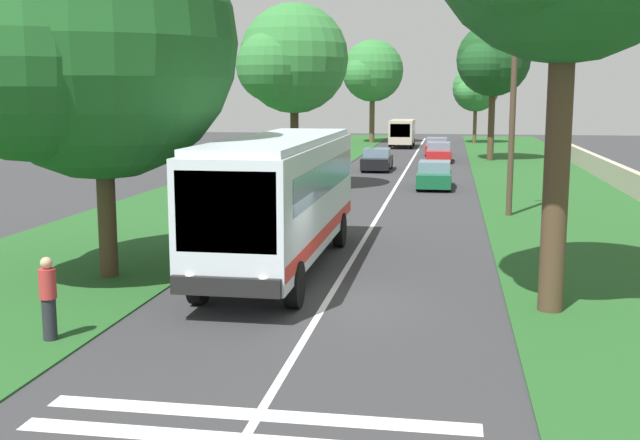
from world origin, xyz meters
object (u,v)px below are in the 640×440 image
at_px(pedestrian, 48,298).
at_px(coach_bus, 282,194).
at_px(trailing_car_0, 434,176).
at_px(trailing_car_1, 377,160).
at_px(utility_pole, 513,100).
at_px(trailing_minibus_0, 402,131).
at_px(roadside_tree_left_2, 371,73).
at_px(roadside_tree_right_1, 475,89).
at_px(trailing_car_2, 439,153).
at_px(roadside_tree_right_0, 492,62).
at_px(trailing_car_3, 437,147).
at_px(roadside_tree_left_0, 91,50).
at_px(roadside_tree_left_1, 291,61).

bearing_deg(pedestrian, coach_bus, -23.87).
bearing_deg(coach_bus, trailing_car_0, -10.83).
bearing_deg(trailing_car_1, trailing_car_0, -156.98).
bearing_deg(pedestrian, utility_pole, -29.42).
xyz_separation_m(trailing_car_0, trailing_minibus_0, (31.40, 3.64, 0.88)).
distance_m(roadside_tree_left_2, roadside_tree_right_1, 10.43).
bearing_deg(trailing_car_0, coach_bus, 169.17).
height_order(trailing_car_2, roadside_tree_right_0, roadside_tree_right_0).
distance_m(trailing_car_0, roadside_tree_right_1, 39.01).
height_order(trailing_car_0, roadside_tree_right_0, roadside_tree_right_0).
height_order(roadside_tree_right_0, pedestrian, roadside_tree_right_0).
distance_m(trailing_car_1, trailing_car_3, 13.84).
distance_m(roadside_tree_left_0, roadside_tree_left_1, 19.85).
bearing_deg(coach_bus, roadside_tree_left_0, 111.59).
relative_size(roadside_tree_left_2, utility_pole, 1.14).
distance_m(trailing_minibus_0, roadside_tree_left_2, 9.28).
relative_size(trailing_car_3, roadside_tree_right_1, 0.56).
bearing_deg(roadside_tree_right_0, pedestrian, 166.78).
bearing_deg(roadside_tree_right_0, trailing_car_3, 40.39).
xyz_separation_m(trailing_minibus_0, utility_pole, (-40.51, -6.83, 3.12)).
bearing_deg(roadside_tree_right_1, pedestrian, 171.31).
relative_size(trailing_car_0, roadside_tree_left_0, 0.44).
relative_size(trailing_car_1, roadside_tree_right_1, 0.56).
bearing_deg(trailing_car_2, roadside_tree_left_1, 158.60).
bearing_deg(roadside_tree_right_1, utility_pole, -179.84).
relative_size(trailing_car_1, trailing_minibus_0, 0.72).
xyz_separation_m(roadside_tree_right_0, pedestrian, (-45.09, 10.59, -6.30)).
bearing_deg(coach_bus, trailing_car_2, -5.97).
relative_size(trailing_car_1, roadside_tree_right_0, 0.43).
height_order(trailing_minibus_0, roadside_tree_left_2, roadside_tree_left_2).
xyz_separation_m(trailing_minibus_0, pedestrian, (-58.59, 3.36, -0.64)).
distance_m(trailing_car_1, roadside_tree_right_0, 13.26).
bearing_deg(utility_pole, trailing_car_1, 21.19).
distance_m(trailing_car_1, trailing_car_2, 8.21).
bearing_deg(trailing_car_3, roadside_tree_right_0, -139.61).
bearing_deg(roadside_tree_right_1, trailing_car_1, 166.80).
height_order(trailing_car_1, roadside_tree_left_2, roadside_tree_left_2).
distance_m(roadside_tree_left_0, pedestrian, 7.55).
bearing_deg(trailing_car_0, trailing_car_1, 23.02).
bearing_deg(utility_pole, trailing_minibus_0, 9.58).
bearing_deg(trailing_car_2, roadside_tree_right_1, -7.88).
bearing_deg(coach_bus, trailing_minibus_0, -0.20).
distance_m(roadside_tree_right_0, roadside_tree_right_1, 20.79).
bearing_deg(roadside_tree_left_0, trailing_car_1, -8.40).
distance_m(trailing_car_2, roadside_tree_left_2, 23.67).
xyz_separation_m(coach_bus, roadside_tree_right_1, (58.61, -6.88, 3.21)).
bearing_deg(trailing_car_2, pedestrian, 170.89).
height_order(trailing_car_0, trailing_car_3, same).
relative_size(trailing_car_0, trailing_car_1, 1.00).
distance_m(roadside_tree_left_1, utility_pole, 12.74).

